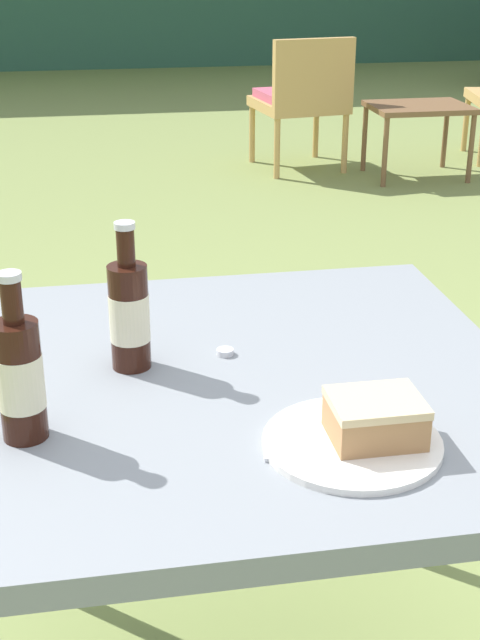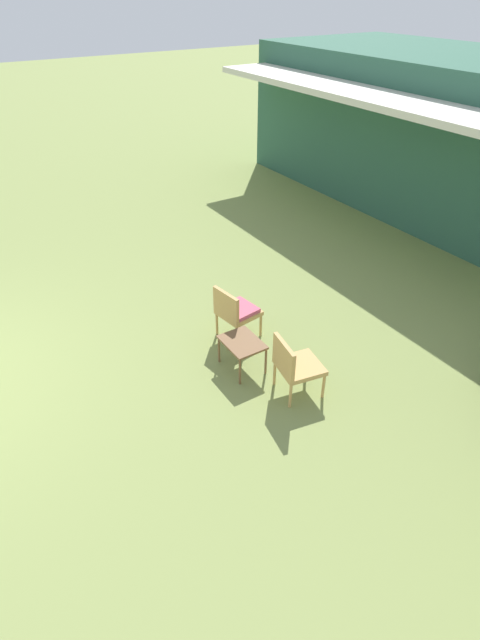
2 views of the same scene
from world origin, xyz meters
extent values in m
cube|color=silver|center=(-0.14, 8.16, 2.45)|extent=(10.16, 1.20, 0.12)
cylinder|color=tan|center=(1.24, 4.34, 0.18)|extent=(0.04, 0.04, 0.35)
cylinder|color=tan|center=(0.81, 4.28, 0.18)|extent=(0.04, 0.04, 0.35)
cylinder|color=tan|center=(1.31, 3.90, 0.18)|extent=(0.04, 0.04, 0.35)
cylinder|color=tan|center=(0.88, 3.84, 0.18)|extent=(0.04, 0.04, 0.35)
cube|color=tan|center=(1.06, 4.09, 0.38)|extent=(0.56, 0.57, 0.06)
cube|color=tan|center=(1.09, 3.87, 0.60)|extent=(0.49, 0.12, 0.38)
cube|color=#CC5670|center=(1.06, 4.09, 0.44)|extent=(0.50, 0.49, 0.05)
cylinder|color=tan|center=(2.69, 4.27, 0.18)|extent=(0.04, 0.04, 0.35)
cylinder|color=tan|center=(2.26, 4.35, 0.18)|extent=(0.04, 0.04, 0.35)
cylinder|color=tan|center=(2.61, 3.83, 0.18)|extent=(0.04, 0.04, 0.35)
cylinder|color=tan|center=(2.19, 3.91, 0.18)|extent=(0.04, 0.04, 0.35)
cube|color=tan|center=(2.44, 4.09, 0.38)|extent=(0.57, 0.58, 0.06)
cube|color=tan|center=(2.40, 3.87, 0.60)|extent=(0.49, 0.14, 0.38)
cube|color=brown|center=(1.69, 3.74, 0.41)|extent=(0.56, 0.44, 0.03)
cylinder|color=brown|center=(1.44, 3.55, 0.20)|extent=(0.03, 0.03, 0.39)
cylinder|color=brown|center=(1.95, 3.55, 0.20)|extent=(0.03, 0.03, 0.39)
cylinder|color=brown|center=(1.44, 3.94, 0.20)|extent=(0.03, 0.03, 0.39)
cylinder|color=brown|center=(1.95, 3.94, 0.20)|extent=(0.03, 0.03, 0.39)
camera|label=1|loc=(-0.23, -1.22, 1.32)|focal=50.00mm
camera|label=2|loc=(5.95, 1.04, 4.22)|focal=28.00mm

